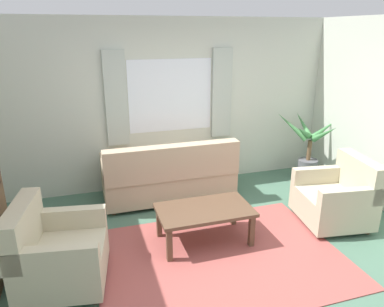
# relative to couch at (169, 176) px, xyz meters

# --- Properties ---
(ground_plane) EXTENTS (6.24, 6.24, 0.00)m
(ground_plane) POSITION_rel_couch_xyz_m (0.19, -1.61, -0.37)
(ground_plane) COLOR #476B56
(wall_back) EXTENTS (5.32, 0.12, 2.60)m
(wall_back) POSITION_rel_couch_xyz_m (0.19, 0.65, 0.93)
(wall_back) COLOR beige
(wall_back) RESTS_ON ground_plane
(window_with_curtains) EXTENTS (1.98, 0.07, 1.40)m
(window_with_curtains) POSITION_rel_couch_xyz_m (0.19, 0.57, 1.08)
(window_with_curtains) COLOR white
(area_rug) EXTENTS (2.68, 1.95, 0.01)m
(area_rug) POSITION_rel_couch_xyz_m (0.19, -1.61, -0.36)
(area_rug) COLOR #9E4C47
(area_rug) RESTS_ON ground_plane
(couch) EXTENTS (1.90, 0.82, 0.92)m
(couch) POSITION_rel_couch_xyz_m (0.00, 0.00, 0.00)
(couch) COLOR tan
(couch) RESTS_ON ground_plane
(armchair_left) EXTENTS (0.94, 0.96, 0.88)m
(armchair_left) POSITION_rel_couch_xyz_m (-1.51, -1.51, -0.01)
(armchair_left) COLOR #BCB293
(armchair_left) RESTS_ON ground_plane
(armchair_right) EXTENTS (0.93, 0.94, 0.88)m
(armchair_right) POSITION_rel_couch_xyz_m (1.92, -1.30, -0.01)
(armchair_right) COLOR #BCB293
(armchair_right) RESTS_ON ground_plane
(coffee_table) EXTENTS (1.10, 0.64, 0.44)m
(coffee_table) POSITION_rel_couch_xyz_m (0.12, -1.23, 0.01)
(coffee_table) COLOR brown
(coffee_table) RESTS_ON ground_plane
(potted_plant) EXTENTS (1.02, 1.04, 1.15)m
(potted_plant) POSITION_rel_couch_xyz_m (2.39, 0.08, 0.11)
(potted_plant) COLOR #56565B
(potted_plant) RESTS_ON ground_plane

